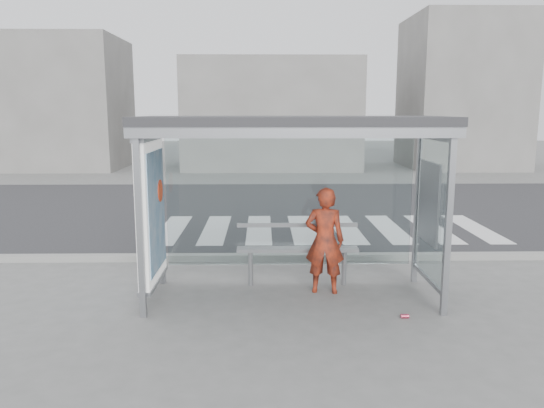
{
  "coord_description": "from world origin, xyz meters",
  "views": [
    {
      "loc": [
        -0.41,
        -7.39,
        2.71
      ],
      "look_at": [
        -0.28,
        0.2,
        1.36
      ],
      "focal_mm": 35.0,
      "sensor_mm": 36.0,
      "label": 1
    }
  ],
  "objects": [
    {
      "name": "crosswalk",
      "position": [
        1.0,
        4.5,
        0.0
      ],
      "size": [
        7.55,
        3.0,
        0.0
      ],
      "color": "silver",
      "rests_on": "ground"
    },
    {
      "name": "road",
      "position": [
        0.0,
        7.0,
        0.0
      ],
      "size": [
        30.0,
        10.0,
        0.01
      ],
      "primitive_type": "cube",
      "color": "#29292B",
      "rests_on": "ground"
    },
    {
      "name": "building_left",
      "position": [
        -10.0,
        18.0,
        3.0
      ],
      "size": [
        6.0,
        5.0,
        6.0
      ],
      "primitive_type": "cube",
      "color": "slate",
      "rests_on": "ground"
    },
    {
      "name": "ground",
      "position": [
        0.0,
        0.0,
        0.0
      ],
      "size": [
        80.0,
        80.0,
        0.0
      ],
      "primitive_type": "plane",
      "color": "#5F5F5D",
      "rests_on": "ground"
    },
    {
      "name": "person",
      "position": [
        0.5,
        0.23,
        0.8
      ],
      "size": [
        0.63,
        0.46,
        1.6
      ],
      "primitive_type": "imported",
      "rotation": [
        0.0,
        0.0,
        3.01
      ],
      "color": "#E34F15",
      "rests_on": "ground"
    },
    {
      "name": "bench",
      "position": [
        0.12,
        0.58,
        0.57
      ],
      "size": [
        1.88,
        0.23,
        0.97
      ],
      "color": "slate",
      "rests_on": "ground"
    },
    {
      "name": "curb",
      "position": [
        0.0,
        1.95,
        0.06
      ],
      "size": [
        30.0,
        0.18,
        0.12
      ],
      "primitive_type": "cube",
      "color": "gray",
      "rests_on": "ground"
    },
    {
      "name": "soda_can",
      "position": [
        1.45,
        -0.81,
        0.03
      ],
      "size": [
        0.11,
        0.06,
        0.06
      ],
      "primitive_type": "cylinder",
      "rotation": [
        0.0,
        1.57,
        0.02
      ],
      "color": "#D63E5E",
      "rests_on": "ground"
    },
    {
      "name": "bus_shelter",
      "position": [
        -0.37,
        0.06,
        1.98
      ],
      "size": [
        4.25,
        1.65,
        2.62
      ],
      "color": "gray",
      "rests_on": "ground"
    },
    {
      "name": "building_right",
      "position": [
        9.0,
        18.0,
        3.5
      ],
      "size": [
        5.0,
        5.0,
        7.0
      ],
      "primitive_type": "cube",
      "color": "slate",
      "rests_on": "ground"
    },
    {
      "name": "building_center",
      "position": [
        0.0,
        18.0,
        2.5
      ],
      "size": [
        8.0,
        5.0,
        5.0
      ],
      "primitive_type": "cube",
      "color": "slate",
      "rests_on": "ground"
    }
  ]
}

